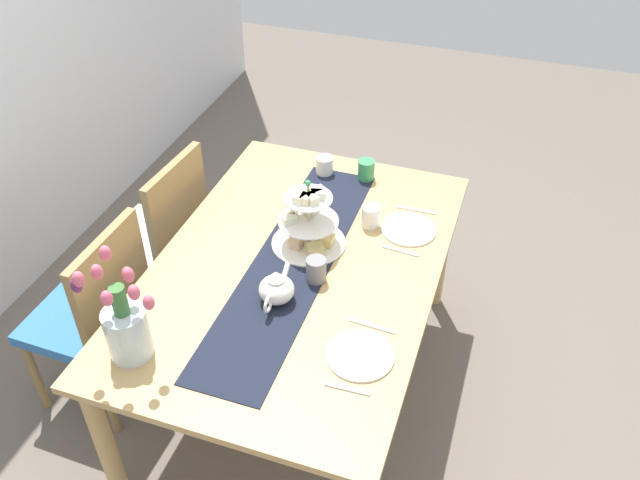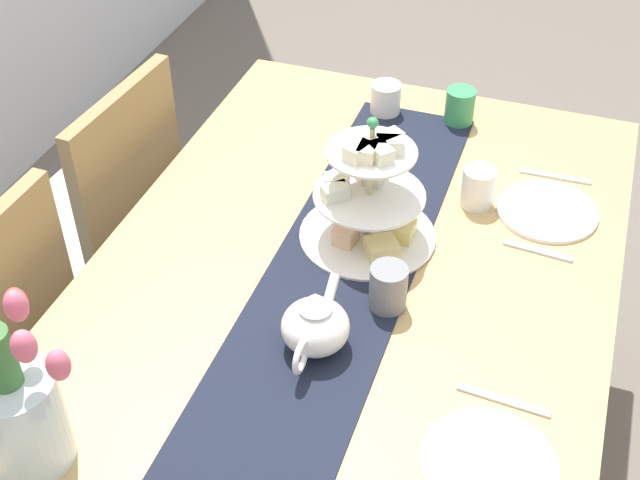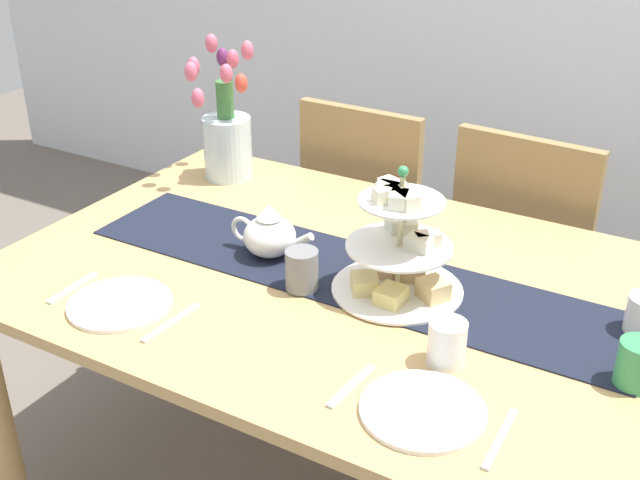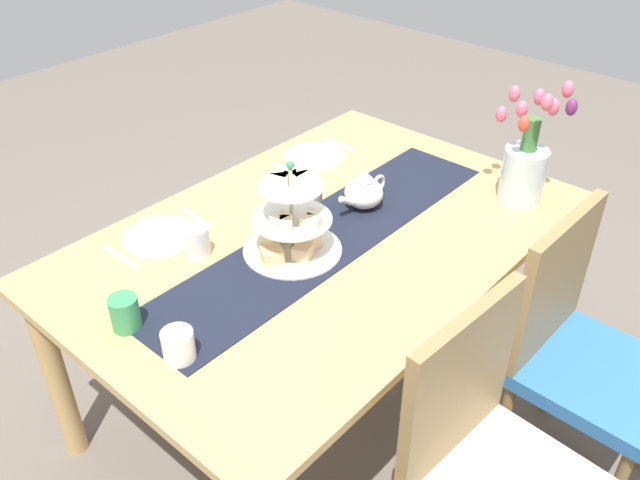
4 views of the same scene
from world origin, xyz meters
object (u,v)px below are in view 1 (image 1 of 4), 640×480
Objects in this scene: teapot at (276,289)px; fork_left at (347,389)px; dinner_plate_right at (409,229)px; mug_white_text at (371,216)px; cream_jug at (324,165)px; chair_right at (162,234)px; mug_grey at (316,270)px; fork_right at (400,251)px; knife_left at (372,326)px; dinner_plate_left at (360,355)px; tulip_vase at (125,325)px; tiered_cake_stand at (309,224)px; dining_table at (298,282)px; knife_right at (416,210)px; mug_orange at (366,170)px; chair_left at (96,311)px.

fork_left is at bearing -130.04° from teapot.
mug_white_text reaches higher than dinner_plate_right.
cream_jug reaches higher than dinner_plate_right.
chair_right reaches higher than mug_grey.
fork_right is (-0.03, -1.13, 0.23)m from chair_right.
knife_left is at bearing -164.04° from mug_white_text.
dinner_plate_left reaches higher than fork_right.
teapot is at bearing -43.17° from tulip_vase.
tiered_cake_stand is 2.03× the size of fork_right.
mug_grey reaches higher than knife_left.
cream_jug is (0.65, 0.11, 0.13)m from dining_table.
mug_grey is (0.17, 0.26, 0.05)m from knife_left.
teapot is 0.37m from knife_left.
dining_table is 0.18m from mug_grey.
knife_right is (0.71, -0.36, -0.06)m from teapot.
dining_table is 3.95× the size of tulip_vase.
tulip_vase reaches higher than fork_right.
chair_right is 1.16m from dinner_plate_right.
mug_grey is at bearing -153.04° from tiered_cake_stand.
dining_table is at bearing -107.27° from chair_right.
tulip_vase is at bearing -154.56° from chair_right.
teapot is 1.40× the size of knife_left.
knife_right is (-0.15, -0.47, -0.04)m from cream_jug.
fork_left is 0.87m from dinner_plate_right.
tulip_vase reaches higher than knife_right.
dining_table is 0.69m from mug_orange.
chair_left reaches higher than dinner_plate_right.
tiered_cake_stand is (0.14, 0.00, 0.19)m from dining_table.
dining_table is at bearing -31.35° from tulip_vase.
dinner_plate_left is (-0.61, -1.13, 0.23)m from chair_right.
mug_white_text is at bearing 10.67° from fork_left.
dinner_plate_left is 0.87m from knife_right.
mug_white_text is (0.12, 0.16, 0.04)m from fork_right.
dining_table is at bearing 44.33° from dinner_plate_left.
fork_left is at bearing -158.14° from cream_jug.
chair_left is 2.99× the size of tiered_cake_stand.
mug_grey is at bearing 57.57° from knife_left.
dinner_plate_left is (-0.51, -0.36, -0.09)m from tiered_cake_stand.
mug_orange is (0.17, 0.27, 0.04)m from knife_right.
fork_left is 0.87m from mug_white_text.
cream_jug is at bearing 6.98° from teapot.
fork_left is (-0.22, -1.13, 0.23)m from chair_left.
dinner_plate_left is (-1.02, -0.47, -0.04)m from cream_jug.
knife_right is (0.50, -0.36, 0.09)m from dining_table.
knife_left is (0.29, 0.00, 0.00)m from fork_left.
dining_table is 17.16× the size of mug_grey.
teapot is at bearing -173.02° from cream_jug.
cream_jug is at bearing 16.11° from mug_grey.
chair_left is at bearing 52.64° from tulip_vase.
tiered_cake_stand is 1.79× the size of knife_left.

